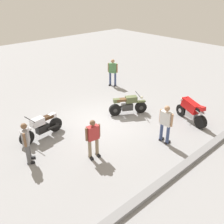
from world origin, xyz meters
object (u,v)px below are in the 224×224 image
Objects in this scene: person_in_green_shirt at (113,71)px; person_in_red_shirt at (93,137)px; motorcycle_olive_vintage at (128,105)px; motorcycle_silver_cruiser at (42,127)px; person_in_white_shirt at (166,122)px; person_in_gray_shirt at (26,141)px; motorcycle_red_sportbike at (191,110)px.

person_in_red_shirt is at bearing 11.39° from person_in_green_shirt.
motorcycle_olive_vintage is 3.89m from person_in_red_shirt.
motorcycle_silver_cruiser is 1.25× the size of person_in_white_shirt.
person_in_gray_shirt reaches higher than motorcycle_olive_vintage.
motorcycle_red_sportbike is 0.92× the size of motorcycle_silver_cruiser.
person_in_gray_shirt reaches higher than motorcycle_silver_cruiser.
motorcycle_red_sportbike is at bearing 54.17° from person_in_green_shirt.
motorcycle_red_sportbike is at bearing -28.04° from motorcycle_olive_vintage.
motorcycle_silver_cruiser is (4.27, -0.92, 0.03)m from motorcycle_olive_vintage.
person_in_red_shirt is at bearing 157.52° from person_in_white_shirt.
motorcycle_olive_vintage is 0.85× the size of motorcycle_silver_cruiser.
person_in_gray_shirt is at bearing -148.33° from motorcycle_olive_vintage.
person_in_green_shirt is at bearing 11.62° from motorcycle_red_sportbike.
person_in_green_shirt is at bearing 140.80° from person_in_red_shirt.
motorcycle_red_sportbike is at bearing 7.03° from person_in_white_shirt.
motorcycle_olive_vintage is at bearing 33.78° from person_in_gray_shirt.
person_in_red_shirt is at bearing 99.95° from motorcycle_silver_cruiser.
person_in_green_shirt is (-2.93, -6.34, 0.04)m from person_in_white_shirt.
person_in_white_shirt is (-2.79, 1.20, 0.07)m from person_in_red_shirt.
person_in_white_shirt is at bearing 34.60° from person_in_green_shirt.
person_in_green_shirt reaches higher than person_in_white_shirt.
person_in_red_shirt is 3.03m from person_in_white_shirt.
person_in_white_shirt reaches higher than motorcycle_olive_vintage.
person_in_white_shirt reaches higher than motorcycle_red_sportbike.
person_in_red_shirt is (-0.76, 2.55, 0.36)m from motorcycle_silver_cruiser.
motorcycle_olive_vintage is 1.07× the size of person_in_white_shirt.
person_in_white_shirt is 0.97× the size of person_in_green_shirt.
person_in_green_shirt is at bearing 65.90° from person_in_white_shirt.
person_in_red_shirt is 2.39m from person_in_gray_shirt.
motorcycle_silver_cruiser is 7.00m from person_in_green_shirt.
motorcycle_red_sportbike is 6.12m from person_in_green_shirt.
person_in_green_shirt reaches higher than motorcycle_red_sportbike.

